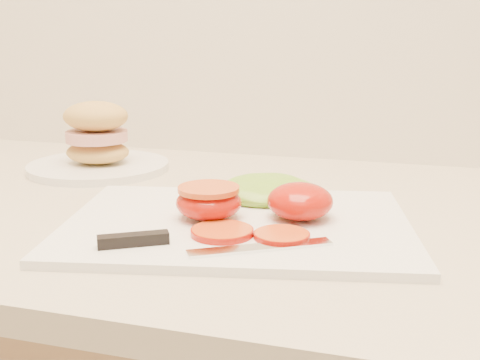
# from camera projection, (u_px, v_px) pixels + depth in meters

# --- Properties ---
(cutting_board) EXTENTS (0.44, 0.35, 0.01)m
(cutting_board) POSITION_uv_depth(u_px,v_px,m) (238.00, 224.00, 0.69)
(cutting_board) COLOR white
(cutting_board) RESTS_ON counter
(tomato_half_dome) EXTENTS (0.08, 0.08, 0.04)m
(tomato_half_dome) POSITION_uv_depth(u_px,v_px,m) (300.00, 201.00, 0.69)
(tomato_half_dome) COLOR #B71B10
(tomato_half_dome) RESTS_ON cutting_board
(tomato_half_cut) EXTENTS (0.08, 0.08, 0.04)m
(tomato_half_cut) POSITION_uv_depth(u_px,v_px,m) (209.00, 201.00, 0.69)
(tomato_half_cut) COLOR #B71B10
(tomato_half_cut) RESTS_ON cutting_board
(tomato_slice_0) EXTENTS (0.06, 0.06, 0.01)m
(tomato_slice_0) POSITION_uv_depth(u_px,v_px,m) (222.00, 232.00, 0.64)
(tomato_slice_0) COLOR orange
(tomato_slice_0) RESTS_ON cutting_board
(tomato_slice_1) EXTENTS (0.06, 0.06, 0.01)m
(tomato_slice_1) POSITION_uv_depth(u_px,v_px,m) (282.00, 235.00, 0.63)
(tomato_slice_1) COLOR orange
(tomato_slice_1) RESTS_ON cutting_board
(lettuce_leaf_0) EXTENTS (0.15, 0.13, 0.03)m
(lettuce_leaf_0) POSITION_uv_depth(u_px,v_px,m) (269.00, 190.00, 0.76)
(lettuce_leaf_0) COLOR #85C534
(lettuce_leaf_0) RESTS_ON cutting_board
(knife) EXTENTS (0.23, 0.10, 0.01)m
(knife) POSITION_uv_depth(u_px,v_px,m) (183.00, 243.00, 0.60)
(knife) COLOR silver
(knife) RESTS_ON cutting_board
(sandwich_plate) EXTENTS (0.22, 0.22, 0.11)m
(sandwich_plate) POSITION_uv_depth(u_px,v_px,m) (97.00, 146.00, 0.96)
(sandwich_plate) COLOR white
(sandwich_plate) RESTS_ON counter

